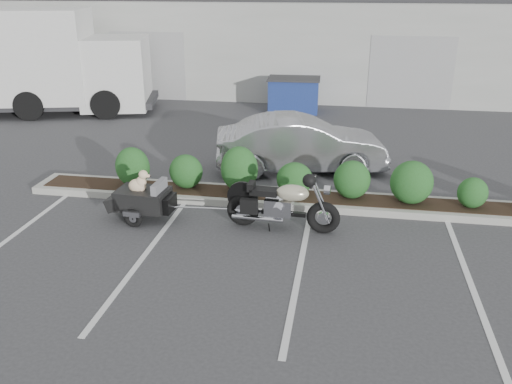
% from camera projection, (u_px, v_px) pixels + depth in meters
% --- Properties ---
extents(ground, '(90.00, 90.00, 0.00)m').
position_uv_depth(ground, '(236.00, 246.00, 9.73)').
color(ground, '#38383A').
rests_on(ground, ground).
extents(planter_kerb, '(12.00, 1.00, 0.15)m').
position_uv_depth(planter_kerb, '(303.00, 200.00, 11.56)').
color(planter_kerb, '#9E9E93').
rests_on(planter_kerb, ground).
extents(building, '(26.00, 10.00, 4.00)m').
position_uv_depth(building, '(312.00, 38.00, 24.59)').
color(building, '#9EA099').
rests_on(building, ground).
extents(motorcycle, '(2.19, 0.74, 1.26)m').
position_uv_depth(motorcycle, '(282.00, 205.00, 10.19)').
color(motorcycle, black).
rests_on(motorcycle, ground).
extents(pet_trailer, '(1.75, 0.98, 1.04)m').
position_uv_depth(pet_trailer, '(142.00, 198.00, 10.68)').
color(pet_trailer, black).
rests_on(pet_trailer, ground).
extents(sedan, '(4.36, 2.30, 1.36)m').
position_uv_depth(sedan, '(301.00, 144.00, 13.32)').
color(sedan, '#A0A0A6').
rests_on(sedan, ground).
extents(dumpster, '(1.89, 1.34, 1.21)m').
position_uv_depth(dumpster, '(294.00, 95.00, 19.40)').
color(dumpster, navy).
rests_on(dumpster, ground).
extents(delivery_truck, '(8.10, 4.28, 3.54)m').
position_uv_depth(delivery_truck, '(40.00, 64.00, 18.93)').
color(delivery_truck, silver).
rests_on(delivery_truck, ground).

